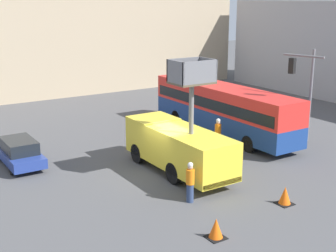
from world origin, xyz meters
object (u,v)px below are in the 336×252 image
Objects in this scene: traffic_cone_near_truck at (216,229)px; road_worker_near_truck at (190,182)px; road_worker_directing at (218,134)px; traffic_cone_mid_road at (285,196)px; traffic_light_pole at (304,82)px; parked_car_curbside at (19,152)px; city_bus at (223,107)px; utility_truck at (178,145)px.

road_worker_near_truck is at bearing 71.52° from traffic_cone_near_truck.
road_worker_directing is at bearing 51.04° from traffic_cone_near_truck.
traffic_cone_near_truck is at bearing -170.49° from traffic_cone_mid_road.
road_worker_near_truck is 2.34× the size of traffic_cone_near_truck.
traffic_light_pole is at bearing -6.00° from road_worker_near_truck.
parked_car_curbside is at bearing 96.01° from road_worker_near_truck.
city_bus is 2.75× the size of parked_car_curbside.
traffic_light_pole is 17.05m from parked_car_curbside.
road_worker_near_truck is 0.42× the size of parked_car_curbside.
utility_truck is 1.61× the size of parked_car_curbside.
traffic_cone_near_truck is 4.52m from traffic_cone_mid_road.
road_worker_directing reaches higher than road_worker_near_truck.
utility_truck reaches higher than parked_car_curbside.
parked_car_curbside is at bearing 160.25° from traffic_light_pole.
road_worker_directing is 10.85m from traffic_cone_near_truck.
traffic_light_pole reaches higher than road_worker_directing.
parked_car_curbside is at bearing 35.11° from road_worker_directing.
road_worker_near_truck is 7.78m from road_worker_directing.
road_worker_near_truck reaches higher than traffic_cone_mid_road.
traffic_cone_mid_road is at bearing 9.51° from traffic_cone_near_truck.
traffic_cone_mid_road is at bearing -141.97° from traffic_light_pole.
road_worker_directing reaches higher than traffic_cone_mid_road.
city_bus reaches higher than traffic_cone_near_truck.
utility_truck is at bearing -40.83° from parked_car_curbside.
city_bus is 6.38× the size of road_worker_directing.
parked_car_curbside is (-5.01, 8.98, -0.20)m from road_worker_near_truck.
utility_truck reaches higher than traffic_cone_near_truck.
traffic_cone_near_truck is at bearing -131.62° from road_worker_near_truck.
utility_truck is at bearing 138.35° from city_bus.
utility_truck is 7.86m from city_bus.
parked_car_curbside is (-10.76, 3.74, -0.23)m from road_worker_directing.
traffic_cone_mid_road is 14.18m from parked_car_curbside.
utility_truck is 3.69m from road_worker_near_truck.
traffic_cone_near_truck is 1.00× the size of traffic_cone_mid_road.
road_worker_directing is at bearing -19.18° from parked_car_curbside.
road_worker_directing is at bearing 25.16° from utility_truck.
utility_truck is at bearing 67.72° from traffic_cone_near_truck.
road_worker_directing is 0.43× the size of parked_car_curbside.
utility_truck reaches higher than traffic_light_pole.
parked_car_curbside is (-15.77, 5.66, -3.15)m from traffic_light_pole.
traffic_light_pole is 9.99m from traffic_cone_mid_road.
traffic_light_pole is at bearing 38.03° from traffic_cone_mid_road.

